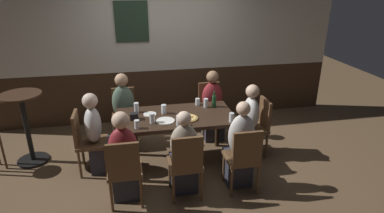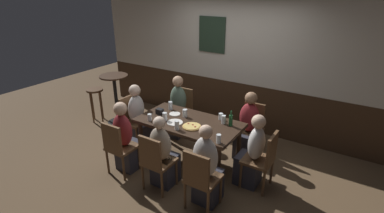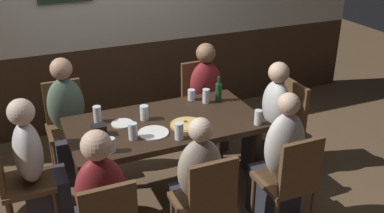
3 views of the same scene
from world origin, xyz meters
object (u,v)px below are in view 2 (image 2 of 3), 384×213
tumbler_water (221,117)px  chair_head_west (132,118)px  person_head_west (139,120)px  beer_bottle_green (231,120)px  person_mid_near (163,157)px  condiment_caddy (160,111)px  person_left_far (177,111)px  pint_glass_amber (165,117)px  tumbler_short (150,118)px  chair_left_near (118,146)px  highball_clear (185,113)px  plate_white_small (175,114)px  person_head_east (252,156)px  person_left_near (126,141)px  person_right_far (247,130)px  plate_white_large (175,122)px  beer_glass_half (223,120)px  bar_stool (95,96)px  pint_glass_stout (177,126)px  person_right_near (207,171)px  chair_right_far (251,126)px  pint_glass_pale (170,106)px  chair_left_far (182,108)px  dining_table (189,126)px  side_bar_table (116,96)px  pizza (192,126)px  chair_right_near (200,177)px  chair_head_east (263,158)px

tumbler_water → chair_head_west: bearing=-168.4°
person_head_west → beer_bottle_green: size_ratio=4.75×
person_mid_near → condiment_caddy: (-0.56, 0.66, 0.33)m
person_left_far → pint_glass_amber: bearing=-66.1°
tumbler_short → tumbler_water: size_ratio=1.08×
chair_left_near → highball_clear: 1.15m
plate_white_small → person_head_east: bearing=-4.0°
person_left_near → person_right_far: (1.43, 1.36, -0.01)m
plate_white_large → beer_glass_half: bearing=30.8°
condiment_caddy → bar_stool: (-1.96, 0.30, -0.22)m
tumbler_water → beer_glass_half: bearing=-46.9°
pint_glass_stout → person_left_near: bearing=-153.5°
person_left_near → person_right_near: person_right_near is taller
chair_right_far → pint_glass_pale: pint_glass_pale is taller
person_right_near → condiment_caddy: (-1.28, 0.66, 0.30)m
chair_left_far → pint_glass_stout: bearing=-58.4°
dining_table → pint_glass_amber: size_ratio=11.91×
side_bar_table → person_left_far: bearing=10.8°
person_left_far → person_mid_near: (0.72, -1.36, -0.04)m
pizza → person_left_far: bearing=136.0°
pizza → tumbler_water: (0.24, 0.48, 0.03)m
tumbler_water → side_bar_table: side_bar_table is taller
person_mid_near → plate_white_large: bearing=106.9°
side_bar_table → chair_left_near: bearing=-43.0°
person_head_east → beer_bottle_green: bearing=154.5°
chair_right_near → person_head_west: bearing=154.7°
tumbler_short → beer_glass_half: (1.02, 0.53, 0.01)m
chair_left_far → pizza: (0.86, -0.99, 0.26)m
pint_glass_amber → plate_white_large: (0.17, 0.02, -0.05)m
pint_glass_pale → side_bar_table: bearing=172.6°
person_head_west → pint_glass_pale: 0.67m
pint_glass_pale → bar_stool: (-2.00, 0.05, -0.24)m
person_left_near → condiment_caddy: 0.74m
person_head_west → plate_white_small: size_ratio=6.26×
chair_head_east → highball_clear: size_ratio=6.84×
pint_glass_pale → highball_clear: bearing=-17.1°
chair_left_near → side_bar_table: side_bar_table is taller
person_head_east → chair_right_near: bearing=-112.5°
person_right_near → person_right_far: (0.00, 1.36, -0.01)m
chair_left_near → chair_head_west: same height
chair_right_near → person_right_near: person_right_near is taller
person_left_near → person_mid_near: size_ratio=1.05×
chair_left_near → person_left_far: (0.00, 1.53, 0.00)m
chair_right_far → side_bar_table: bearing=-171.4°
tumbler_short → bar_stool: tumbler_short is taller
chair_left_far → chair_right_far: bearing=0.0°
pint_glass_pale → beer_bottle_green: 1.13m
person_head_west → pint_glass_amber: (0.73, -0.18, 0.32)m
pint_glass_pale → person_left_far: bearing=112.8°
chair_left_far → person_head_west: 0.91m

